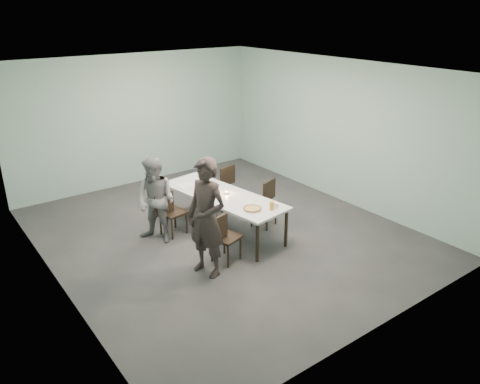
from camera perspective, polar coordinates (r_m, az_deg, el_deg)
ground at (r=8.83m, az=-2.07°, el=-4.99°), size 7.00×7.00×0.00m
room_shell at (r=8.11m, az=-2.26°, el=7.87°), size 6.02×7.02×3.01m
table at (r=8.60m, az=-2.13°, el=-0.64°), size 1.29×2.71×0.75m
chair_near_left at (r=7.64m, az=-2.09°, el=-5.29°), size 0.65×0.53×0.87m
chair_far_left at (r=8.63m, az=-8.62°, el=-2.20°), size 0.64×0.48×0.87m
chair_near_right at (r=8.98m, az=3.20°, el=-0.99°), size 0.65×0.54×0.87m
chair_far_right at (r=9.75m, az=-1.95°, el=0.91°), size 0.64×0.49×0.87m
diner_near at (r=7.17m, az=-4.09°, el=-3.19°), size 0.64×0.80×1.91m
diner_far at (r=8.36m, az=-10.22°, el=-1.05°), size 0.88×0.95×1.56m
pizza at (r=7.94m, az=1.51°, el=-2.05°), size 0.34×0.34×0.04m
side_plate at (r=8.22m, az=1.27°, el=-1.28°), size 0.18×0.18×0.01m
beer_glass at (r=7.92m, az=3.89°, el=-1.70°), size 0.08×0.08×0.15m
water_tumbler at (r=8.02m, az=4.45°, el=-1.65°), size 0.08×0.08×0.09m
tealight at (r=8.60m, az=-1.67°, el=-0.10°), size 0.06×0.06×0.05m
amber_tumbler at (r=8.98m, az=-4.84°, el=0.95°), size 0.07×0.07×0.08m
menu at (r=9.08m, az=-6.68°, el=0.86°), size 0.33×0.26×0.01m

